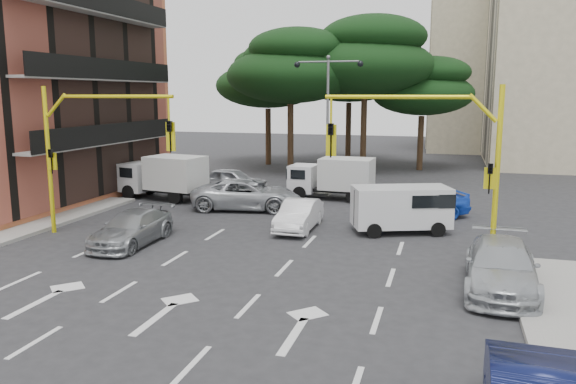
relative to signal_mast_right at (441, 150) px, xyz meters
name	(u,v)px	position (x,y,z in m)	size (l,w,h in m)	color
ground	(228,263)	(-6.80, -1.99, -3.88)	(120.00, 120.00, 0.00)	#28282B
median_strip	(327,187)	(-6.80, 14.01, -3.81)	(1.40, 6.00, 0.15)	gray
apartment_beige_far	(514,66)	(6.15, 42.01, 4.47)	(16.20, 12.15, 16.70)	tan
pine_left_near	(291,66)	(-10.75, 19.96, 3.72)	(9.15, 9.15, 10.23)	#382616
pine_center	(366,57)	(-5.75, 21.96, 4.41)	(9.98, 9.98, 11.16)	#382616
pine_left_far	(268,78)	(-13.75, 23.96, 3.03)	(8.32, 8.32, 9.30)	#382616
pine_right	(423,86)	(-1.75, 23.96, 2.33)	(7.49, 7.49, 8.37)	#382616
pine_back	(350,70)	(-7.75, 26.96, 3.72)	(9.15, 9.15, 10.23)	#382616
signal_mast_right	(441,150)	(0.00, 0.00, 0.00)	(5.79, 0.37, 6.00)	yellow
signal_mast_left	(85,140)	(-13.61, 0.00, 0.00)	(5.79, 0.37, 6.00)	yellow
street_lamp_center	(328,98)	(-6.80, 14.01, 1.54)	(4.16, 0.36, 7.77)	slate
car_white_hatch	(299,215)	(-5.72, 3.31, -3.26)	(1.33, 3.80, 1.25)	white
car_blue_compact	(418,201)	(-0.98, 7.01, -3.08)	(1.89, 4.70, 1.60)	blue
car_silver_wagon	(132,228)	(-11.26, -0.74, -3.25)	(1.77, 4.35, 1.26)	#93969A
car_silver_cross_a	(247,195)	(-9.29, 6.66, -3.14)	(2.48, 5.39, 1.50)	#AFB2B8
car_silver_cross_b	(232,180)	(-11.80, 11.01, -3.17)	(1.68, 4.17, 1.42)	#ABAEB3
car_silver_parked	(501,266)	(1.90, -2.23, -3.17)	(2.01, 4.94, 1.43)	#AEB2B6
van_white	(401,209)	(-1.53, 4.01, -2.90)	(1.78, 3.93, 1.96)	silver
box_truck_a	(163,177)	(-14.65, 8.01, -2.69)	(2.05, 4.87, 2.40)	silver
box_truck_b	(332,178)	(-5.80, 10.59, -2.75)	(1.94, 4.62, 2.27)	white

